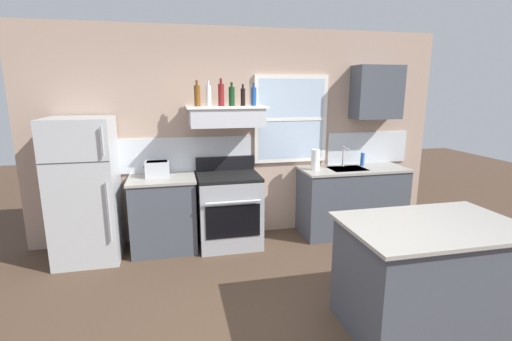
{
  "coord_description": "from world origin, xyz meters",
  "views": [
    {
      "loc": [
        -0.89,
        -2.51,
        1.95
      ],
      "look_at": [
        -0.05,
        1.2,
        1.1
      ],
      "focal_mm": 25.79,
      "sensor_mm": 36.0,
      "label": 1
    }
  ],
  "objects_px": {
    "paper_towel_roll": "(315,160)",
    "toaster": "(157,169)",
    "stove_range": "(229,209)",
    "bottle_amber_wine": "(197,95)",
    "refrigerator": "(85,190)",
    "kitchen_island": "(428,276)",
    "bottle_red_label_wine": "(221,94)",
    "bottle_balsamic_dark": "(243,97)",
    "bottle_blue_liqueur": "(254,96)",
    "dish_soap_bottle": "(362,159)",
    "bottle_dark_green_wine": "(232,96)",
    "bottle_clear_tall": "(209,95)"
  },
  "relations": [
    {
      "from": "bottle_dark_green_wine",
      "to": "paper_towel_roll",
      "type": "distance_m",
      "value": 1.36
    },
    {
      "from": "bottle_dark_green_wine",
      "to": "dish_soap_bottle",
      "type": "xyz_separation_m",
      "value": [
        1.81,
        0.06,
        -0.86
      ]
    },
    {
      "from": "bottle_red_label_wine",
      "to": "kitchen_island",
      "type": "distance_m",
      "value": 2.9
    },
    {
      "from": "bottle_red_label_wine",
      "to": "bottle_dark_green_wine",
      "type": "relative_size",
      "value": 1.16
    },
    {
      "from": "stove_range",
      "to": "paper_towel_roll",
      "type": "relative_size",
      "value": 4.04
    },
    {
      "from": "bottle_balsamic_dark",
      "to": "refrigerator",
      "type": "bearing_deg",
      "value": -177.25
    },
    {
      "from": "kitchen_island",
      "to": "bottle_amber_wine",
      "type": "bearing_deg",
      "value": 128.97
    },
    {
      "from": "toaster",
      "to": "dish_soap_bottle",
      "type": "height_order",
      "value": "toaster"
    },
    {
      "from": "bottle_blue_liqueur",
      "to": "kitchen_island",
      "type": "bearing_deg",
      "value": -64.36
    },
    {
      "from": "stove_range",
      "to": "kitchen_island",
      "type": "height_order",
      "value": "stove_range"
    },
    {
      "from": "bottle_blue_liqueur",
      "to": "bottle_clear_tall",
      "type": "bearing_deg",
      "value": 174.78
    },
    {
      "from": "toaster",
      "to": "bottle_clear_tall",
      "type": "height_order",
      "value": "bottle_clear_tall"
    },
    {
      "from": "stove_range",
      "to": "paper_towel_roll",
      "type": "height_order",
      "value": "paper_towel_roll"
    },
    {
      "from": "refrigerator",
      "to": "bottle_blue_liqueur",
      "type": "distance_m",
      "value": 2.24
    },
    {
      "from": "bottle_balsamic_dark",
      "to": "paper_towel_roll",
      "type": "height_order",
      "value": "bottle_balsamic_dark"
    },
    {
      "from": "bottle_clear_tall",
      "to": "paper_towel_roll",
      "type": "relative_size",
      "value": 1.11
    },
    {
      "from": "bottle_red_label_wine",
      "to": "bottle_balsamic_dark",
      "type": "distance_m",
      "value": 0.26
    },
    {
      "from": "stove_range",
      "to": "bottle_red_label_wine",
      "type": "relative_size",
      "value": 3.37
    },
    {
      "from": "bottle_red_label_wine",
      "to": "bottle_balsamic_dark",
      "type": "height_order",
      "value": "bottle_red_label_wine"
    },
    {
      "from": "bottle_balsamic_dark",
      "to": "dish_soap_bottle",
      "type": "distance_m",
      "value": 1.88
    },
    {
      "from": "toaster",
      "to": "bottle_blue_liqueur",
      "type": "relative_size",
      "value": 1.09
    },
    {
      "from": "dish_soap_bottle",
      "to": "toaster",
      "type": "bearing_deg",
      "value": -178.94
    },
    {
      "from": "toaster",
      "to": "bottle_red_label_wine",
      "type": "xyz_separation_m",
      "value": [
        0.79,
        -0.0,
        0.87
      ]
    },
    {
      "from": "bottle_dark_green_wine",
      "to": "paper_towel_roll",
      "type": "relative_size",
      "value": 1.03
    },
    {
      "from": "bottle_balsamic_dark",
      "to": "bottle_clear_tall",
      "type": "bearing_deg",
      "value": 172.95
    },
    {
      "from": "bottle_clear_tall",
      "to": "toaster",
      "type": "bearing_deg",
      "value": -177.37
    },
    {
      "from": "bottle_blue_liqueur",
      "to": "paper_towel_roll",
      "type": "distance_m",
      "value": 1.15
    },
    {
      "from": "bottle_red_label_wine",
      "to": "kitchen_island",
      "type": "xyz_separation_m",
      "value": [
        1.39,
        -2.1,
        -1.42
      ]
    },
    {
      "from": "bottle_dark_green_wine",
      "to": "kitchen_island",
      "type": "bearing_deg",
      "value": -58.83
    },
    {
      "from": "stove_range",
      "to": "bottle_clear_tall",
      "type": "relative_size",
      "value": 3.64
    },
    {
      "from": "bottle_amber_wine",
      "to": "refrigerator",
      "type": "bearing_deg",
      "value": -176.32
    },
    {
      "from": "bottle_dark_green_wine",
      "to": "bottle_blue_liqueur",
      "type": "height_order",
      "value": "bottle_dark_green_wine"
    },
    {
      "from": "bottle_red_label_wine",
      "to": "bottle_balsamic_dark",
      "type": "bearing_deg",
      "value": -4.46
    },
    {
      "from": "bottle_dark_green_wine",
      "to": "kitchen_island",
      "type": "xyz_separation_m",
      "value": [
        1.27,
        -2.09,
        -1.41
      ]
    },
    {
      "from": "refrigerator",
      "to": "bottle_dark_green_wine",
      "type": "bearing_deg",
      "value": 3.43
    },
    {
      "from": "bottle_red_label_wine",
      "to": "dish_soap_bottle",
      "type": "distance_m",
      "value": 2.13
    },
    {
      "from": "bottle_dark_green_wine",
      "to": "refrigerator",
      "type": "bearing_deg",
      "value": -176.57
    },
    {
      "from": "paper_towel_roll",
      "to": "dish_soap_bottle",
      "type": "xyz_separation_m",
      "value": [
        0.73,
        0.1,
        -0.04
      ]
    },
    {
      "from": "stove_range",
      "to": "bottle_red_label_wine",
      "type": "xyz_separation_m",
      "value": [
        -0.06,
        0.09,
        1.42
      ]
    },
    {
      "from": "bottle_clear_tall",
      "to": "bottle_blue_liqueur",
      "type": "relative_size",
      "value": 1.1
    },
    {
      "from": "stove_range",
      "to": "paper_towel_roll",
      "type": "bearing_deg",
      "value": 1.86
    },
    {
      "from": "kitchen_island",
      "to": "bottle_blue_liqueur",
      "type": "bearing_deg",
      "value": 115.64
    },
    {
      "from": "stove_range",
      "to": "bottle_amber_wine",
      "type": "xyz_separation_m",
      "value": [
        -0.34,
        0.06,
        1.41
      ]
    },
    {
      "from": "kitchen_island",
      "to": "bottle_balsamic_dark",
      "type": "bearing_deg",
      "value": 118.57
    },
    {
      "from": "refrigerator",
      "to": "kitchen_island",
      "type": "relative_size",
      "value": 1.17
    },
    {
      "from": "refrigerator",
      "to": "bottle_dark_green_wine",
      "type": "relative_size",
      "value": 5.88
    },
    {
      "from": "bottle_red_label_wine",
      "to": "dish_soap_bottle",
      "type": "bearing_deg",
      "value": 1.51
    },
    {
      "from": "paper_towel_roll",
      "to": "toaster",
      "type": "bearing_deg",
      "value": 178.58
    },
    {
      "from": "toaster",
      "to": "bottle_blue_liqueur",
      "type": "bearing_deg",
      "value": -0.98
    },
    {
      "from": "bottle_amber_wine",
      "to": "bottle_blue_liqueur",
      "type": "bearing_deg",
      "value": 0.48
    }
  ]
}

